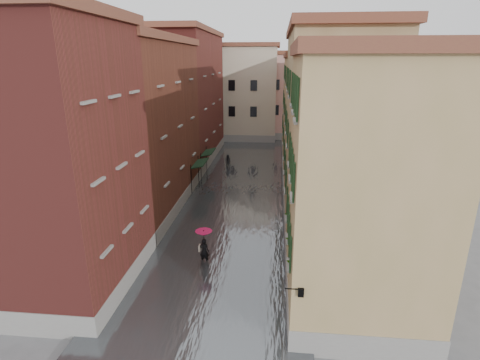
% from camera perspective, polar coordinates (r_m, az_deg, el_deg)
% --- Properties ---
extents(ground, '(120.00, 120.00, 0.00)m').
position_cam_1_polar(ground, '(21.74, -3.92, -13.57)').
color(ground, '#565659').
rests_on(ground, ground).
extents(floodwater, '(10.00, 60.00, 0.20)m').
position_cam_1_polar(floodwater, '(33.38, -0.27, -1.77)').
color(floodwater, '#52565A').
rests_on(floodwater, ground).
extents(building_left_near, '(6.00, 8.00, 13.00)m').
position_cam_1_polar(building_left_near, '(19.83, -25.74, 1.99)').
color(building_left_near, maroon).
rests_on(building_left_near, ground).
extents(building_left_mid, '(6.00, 14.00, 12.50)m').
position_cam_1_polar(building_left_mid, '(29.57, -14.86, 7.40)').
color(building_left_mid, '#5A2A1C').
rests_on(building_left_mid, ground).
extents(building_left_far, '(6.00, 16.00, 14.00)m').
position_cam_1_polar(building_left_far, '(43.71, -8.12, 12.03)').
color(building_left_far, maroon).
rests_on(building_left_far, ground).
extents(building_right_near, '(6.00, 8.00, 11.50)m').
position_cam_1_polar(building_right_near, '(17.60, 17.62, -1.47)').
color(building_right_near, '#947F4C').
rests_on(building_right_near, ground).
extents(building_right_mid, '(6.00, 14.00, 13.00)m').
position_cam_1_polar(building_right_mid, '(27.94, 13.38, 7.45)').
color(building_right_mid, tan).
rests_on(building_right_mid, ground).
extents(building_right_far, '(6.00, 16.00, 11.50)m').
position_cam_1_polar(building_right_far, '(42.80, 10.80, 10.08)').
color(building_right_far, '#947F4C').
rests_on(building_right_far, ground).
extents(building_end_cream, '(12.00, 9.00, 13.00)m').
position_cam_1_polar(building_end_cream, '(56.82, -0.70, 13.01)').
color(building_end_cream, '#C2B99A').
rests_on(building_end_cream, ground).
extents(building_end_pink, '(10.00, 9.00, 12.00)m').
position_cam_1_polar(building_end_pink, '(58.57, 8.53, 12.47)').
color(building_end_pink, '#D29C93').
rests_on(building_end_pink, ground).
extents(awning_near, '(1.09, 3.10, 2.80)m').
position_cam_1_polar(awning_near, '(33.54, -6.15, 2.46)').
color(awning_near, black).
rests_on(awning_near, ground).
extents(awning_far, '(1.09, 2.99, 2.80)m').
position_cam_1_polar(awning_far, '(37.47, -4.88, 4.14)').
color(awning_far, black).
rests_on(awning_far, ground).
extents(wall_lantern, '(0.71, 0.22, 0.35)m').
position_cam_1_polar(wall_lantern, '(14.86, 9.18, -16.43)').
color(wall_lantern, black).
rests_on(wall_lantern, ground).
extents(window_planters, '(0.59, 5.85, 0.84)m').
position_cam_1_polar(window_planters, '(18.07, 7.90, -7.93)').
color(window_planters, brown).
rests_on(window_planters, ground).
extents(pedestrian_main, '(1.00, 1.00, 2.06)m').
position_cam_1_polar(pedestrian_main, '(21.84, -5.51, -9.57)').
color(pedestrian_main, black).
rests_on(pedestrian_main, ground).
extents(pedestrian_far, '(0.86, 0.76, 1.49)m').
position_cam_1_polar(pedestrian_far, '(40.81, -1.85, 2.84)').
color(pedestrian_far, black).
rests_on(pedestrian_far, ground).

